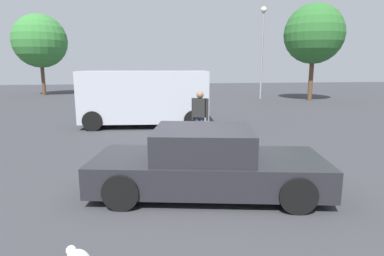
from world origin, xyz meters
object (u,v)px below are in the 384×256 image
at_px(sedan_foreground, 207,163).
at_px(light_post_near, 263,38).
at_px(van_white, 145,97).
at_px(pedestrian, 200,112).

relative_size(sedan_foreground, light_post_near, 0.70).
height_order(sedan_foreground, light_post_near, light_post_near).
distance_m(van_white, light_post_near, 13.76).
xyz_separation_m(sedan_foreground, light_post_near, (7.75, 17.52, 3.92)).
height_order(van_white, light_post_near, light_post_near).
distance_m(sedan_foreground, van_white, 7.56).
relative_size(sedan_foreground, van_white, 0.89).
bearing_deg(light_post_near, pedestrian, -118.00).
xyz_separation_m(van_white, light_post_near, (8.79, 10.06, 3.29)).
distance_m(van_white, pedestrian, 3.75).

